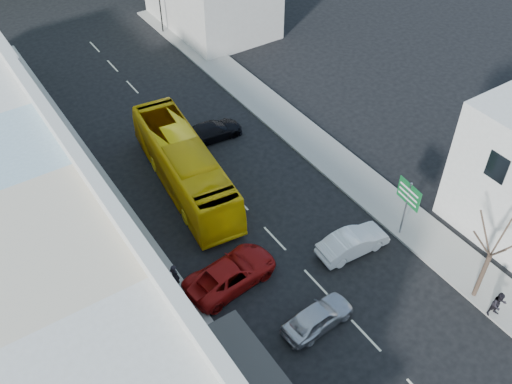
% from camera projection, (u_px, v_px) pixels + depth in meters
% --- Properties ---
extents(ground, '(120.00, 120.00, 0.00)m').
position_uv_depth(ground, '(317.00, 283.00, 31.18)').
color(ground, black).
rests_on(ground, ground).
extents(sidewalk_left, '(3.00, 52.00, 0.15)m').
position_uv_depth(sidewalk_left, '(115.00, 227.00, 34.20)').
color(sidewalk_left, gray).
rests_on(sidewalk_left, ground).
extents(sidewalk_right, '(3.00, 52.00, 0.15)m').
position_uv_depth(sidewalk_right, '(313.00, 143.00, 40.34)').
color(sidewalk_right, gray).
rests_on(sidewalk_right, ground).
extents(shopfront_row, '(8.25, 30.00, 8.00)m').
position_uv_depth(shopfront_row, '(44.00, 276.00, 26.44)').
color(shopfront_row, beige).
rests_on(shopfront_row, ground).
extents(bus, '(3.84, 11.81, 3.10)m').
position_uv_depth(bus, '(185.00, 167.00, 36.08)').
color(bus, yellow).
rests_on(bus, ground).
extents(car_silver, '(4.52, 2.11, 1.40)m').
position_uv_depth(car_silver, '(318.00, 317.00, 28.70)').
color(car_silver, silver).
rests_on(car_silver, ground).
extents(car_white, '(4.50, 2.06, 1.40)m').
position_uv_depth(car_white, '(353.00, 243.00, 32.45)').
color(car_white, white).
rests_on(car_white, ground).
extents(car_red, '(4.78, 2.40, 1.40)m').
position_uv_depth(car_red, '(231.00, 274.00, 30.76)').
color(car_red, '#990F0D').
rests_on(car_red, ground).
extents(car_black_near, '(4.62, 2.15, 1.40)m').
position_uv_depth(car_black_near, '(212.00, 130.00, 40.42)').
color(car_black_near, black).
rests_on(car_black_near, ground).
extents(pedestrian_left, '(0.60, 0.71, 1.70)m').
position_uv_depth(pedestrian_left, '(175.00, 276.00, 30.25)').
color(pedestrian_left, black).
rests_on(pedestrian_left, sidewalk_left).
extents(pedestrian_right, '(0.82, 0.68, 1.70)m').
position_uv_depth(pedestrian_right, '(499.00, 304.00, 28.91)').
color(pedestrian_right, black).
rests_on(pedestrian_right, sidewalk_right).
extents(direction_sign, '(0.56, 1.85, 4.01)m').
position_uv_depth(direction_sign, '(405.00, 210.00, 32.57)').
color(direction_sign, '#0E5625').
rests_on(direction_sign, ground).
extents(street_tree, '(2.32, 2.32, 6.50)m').
position_uv_depth(street_tree, '(490.00, 256.00, 28.34)').
color(street_tree, '#37281F').
rests_on(street_tree, ground).
extents(traffic_signal, '(0.64, 1.09, 5.16)m').
position_uv_depth(traffic_signal, '(160.00, 6.00, 51.10)').
color(traffic_signal, black).
rests_on(traffic_signal, ground).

